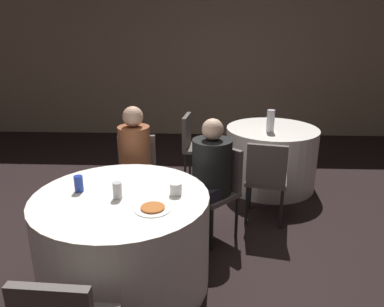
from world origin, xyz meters
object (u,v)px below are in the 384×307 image
(chair_far_west, at_px, (194,142))
(pizza_plate_near, at_px, (153,208))
(chair_far_south, at_px, (266,175))
(bottle_far, at_px, (271,121))
(person_floral_shirt, at_px, (135,169))
(chair_near_northeast, at_px, (218,183))
(table_far, at_px, (271,157))
(soda_can_silver, at_px, (117,190))
(person_black_shirt, at_px, (207,181))
(table_near, at_px, (124,240))
(soda_can_blue, at_px, (79,184))
(chair_near_north, at_px, (137,170))

(chair_far_west, xyz_separation_m, pizza_plate_near, (-0.19, -2.24, 0.23))
(chair_far_south, distance_m, bottle_far, 0.87)
(chair_far_west, xyz_separation_m, person_floral_shirt, (-0.53, -1.15, 0.07))
(chair_near_northeast, bearing_deg, person_floral_shirt, 34.64)
(table_far, bearing_deg, soda_can_silver, -125.88)
(chair_far_west, height_order, person_black_shirt, person_black_shirt)
(bottle_far, bearing_deg, chair_far_south, -100.04)
(chair_near_northeast, xyz_separation_m, person_black_shirt, (-0.11, -0.11, 0.07))
(soda_can_silver, bearing_deg, person_black_shirt, 47.31)
(person_floral_shirt, height_order, pizza_plate_near, person_floral_shirt)
(table_near, xyz_separation_m, chair_near_northeast, (0.73, 0.76, 0.15))
(soda_can_blue, bearing_deg, table_far, 46.97)
(table_near, height_order, bottle_far, bottle_far)
(soda_can_silver, bearing_deg, chair_far_west, 77.34)
(chair_near_northeast, bearing_deg, pizza_plate_near, 107.83)
(chair_far_west, bearing_deg, chair_near_north, -21.48)
(chair_near_north, xyz_separation_m, bottle_far, (1.44, 0.71, 0.35))
(person_black_shirt, bearing_deg, table_far, -77.68)
(table_far, relative_size, chair_far_south, 1.28)
(table_near, bearing_deg, pizza_plate_near, -36.55)
(chair_near_north, relative_size, pizza_plate_near, 3.40)
(chair_near_northeast, height_order, pizza_plate_near, chair_near_northeast)
(person_black_shirt, bearing_deg, table_near, 90.00)
(person_floral_shirt, bearing_deg, chair_far_south, 179.40)
(chair_far_west, relative_size, person_black_shirt, 0.75)
(chair_near_northeast, relative_size, person_black_shirt, 0.75)
(chair_near_north, relative_size, person_floral_shirt, 0.72)
(person_floral_shirt, bearing_deg, chair_far_west, -119.38)
(chair_near_northeast, xyz_separation_m, chair_far_south, (0.48, 0.22, 0.00))
(table_near, height_order, pizza_plate_near, pizza_plate_near)
(soda_can_blue, xyz_separation_m, bottle_far, (1.68, 1.70, 0.07))
(bottle_far, bearing_deg, person_black_shirt, -122.99)
(soda_can_blue, bearing_deg, chair_far_west, 68.42)
(chair_near_northeast, distance_m, chair_far_south, 0.53)
(soda_can_silver, bearing_deg, bottle_far, 52.99)
(chair_far_west, distance_m, soda_can_silver, 2.16)
(chair_near_northeast, height_order, person_floral_shirt, person_floral_shirt)
(chair_near_northeast, bearing_deg, chair_far_south, -111.18)
(table_far, relative_size, bottle_far, 4.27)
(table_far, relative_size, soda_can_blue, 9.03)
(chair_far_south, bearing_deg, chair_near_north, -171.25)
(chair_far_south, distance_m, chair_far_west, 1.30)
(person_floral_shirt, relative_size, bottle_far, 4.66)
(pizza_plate_near, distance_m, bottle_far, 2.25)
(bottle_far, bearing_deg, soda_can_blue, -134.57)
(chair_far_west, distance_m, person_floral_shirt, 1.27)
(person_black_shirt, relative_size, soda_can_silver, 9.48)
(chair_near_north, height_order, bottle_far, bottle_far)
(table_far, xyz_separation_m, soda_can_blue, (-1.74, -1.86, 0.43))
(chair_far_south, xyz_separation_m, soda_can_silver, (-1.22, -1.02, 0.28))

